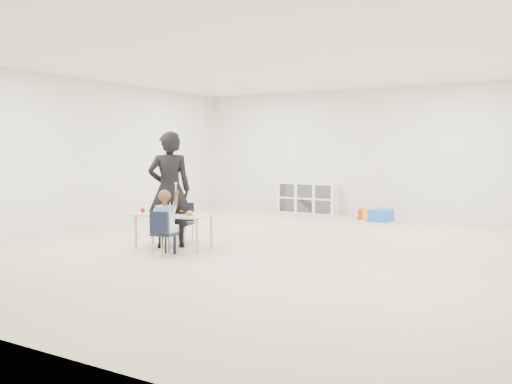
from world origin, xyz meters
The scene contains 16 objects.
room centered at (0.00, 0.00, 1.40)m, with size 9.00×9.02×2.80m.
table centered at (-1.01, -0.81, 0.27)m, with size 1.21×0.73×0.52m.
chair_near centered at (-0.78, -1.29, 0.31)m, with size 0.30×0.28×0.63m, color black, non-canonical shape.
chair_far centered at (-1.23, -0.34, 0.31)m, with size 0.30×0.28×0.63m, color black, non-canonical shape.
child centered at (-0.78, -1.29, 0.49)m, with size 0.42×0.42×0.99m, color #A4BBDE, non-canonical shape.
lunch_tray_near centered at (-0.94, -0.74, 0.54)m, with size 0.22×0.16×0.03m, color black.
lunch_tray_far centered at (-1.34, -0.77, 0.54)m, with size 0.22×0.16×0.03m, color black.
milk_carton centered at (-0.97, -0.94, 0.57)m, with size 0.07×0.07×0.10m, color white.
bread_roll centered at (-0.68, -0.84, 0.56)m, with size 0.09×0.09×0.07m, color tan.
apple_near centered at (-1.11, -0.77, 0.56)m, with size 0.07×0.07×0.07m, color maroon.
apple_far centered at (-1.49, -0.94, 0.56)m, with size 0.07×0.07×0.07m, color maroon.
cubby_shelf centered at (-1.20, 4.28, 0.35)m, with size 1.40×0.40×0.70m, color white.
adult centered at (-1.14, -0.73, 0.87)m, with size 0.63×0.41×1.73m, color black.
bin_red centered at (0.32, 3.98, 0.10)m, with size 0.33×0.43×0.21m, color #B82D12.
bin_yellow centered at (0.49, 3.92, 0.11)m, with size 0.36×0.47×0.23m, color yellow.
bin_blue centered at (0.68, 3.78, 0.12)m, with size 0.39×0.50×0.24m, color blue.
Camera 1 is at (4.05, -7.01, 1.47)m, focal length 38.00 mm.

